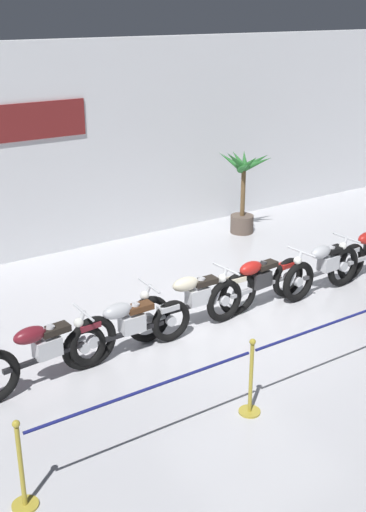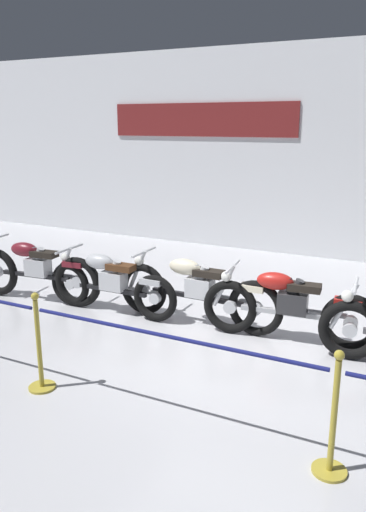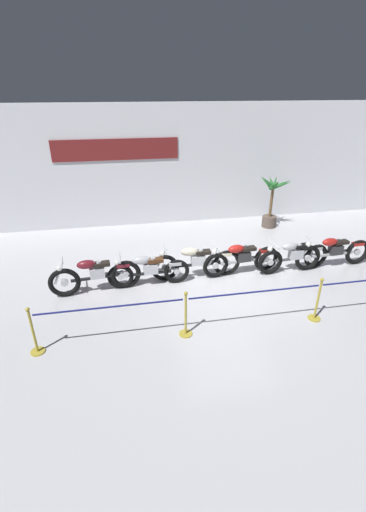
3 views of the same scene
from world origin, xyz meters
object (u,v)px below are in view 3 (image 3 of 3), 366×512
Objects in this scene: motorcycle_maroon_0 at (95,275)px; stanchion_far_left at (186,306)px; motorcycle_red_3 at (241,259)px; motorcycle_red_5 at (333,252)px; motorcycle_cream_2 at (196,262)px; stanchion_mid_right at (317,305)px; potted_palm_left_of_row at (272,201)px; stanchion_mid_left at (186,320)px; motorcycle_silver_4 at (294,256)px; motorcycle_silver_1 at (148,270)px.

stanchion_far_left reaches higher than motorcycle_maroon_0.
motorcycle_red_5 is at bearing -1.96° from motorcycle_red_3.
motorcycle_maroon_0 is at bearing -174.63° from motorcycle_cream_2.
motorcycle_cream_2 is at bearing 134.24° from stanchion_mid_right.
motorcycle_red_5 is 5.16m from stanchion_far_left.
stanchion_far_left is (-0.71, -2.28, 0.24)m from motorcycle_cream_2.
stanchion_mid_left is at bearing -127.45° from potted_palm_left_of_row.
motorcycle_red_5 is (2.69, -0.09, 0.01)m from motorcycle_red_3.
motorcycle_cream_2 reaches higher than motorcycle_silver_4.
stanchion_mid_right is (4.83, -2.04, -0.12)m from motorcycle_maroon_0.
motorcycle_cream_2 is at bearing 178.56° from motorcycle_red_5.
motorcycle_maroon_0 reaches higher than motorcycle_cream_2.
potted_palm_left_of_row reaches higher than stanchion_far_left.
stanchion_far_left reaches higher than motorcycle_red_5.
stanchion_mid_right is at bearing -31.09° from motorcycle_silver_1.
motorcycle_silver_4 is 2.04× the size of stanchion_mid_left.
motorcycle_red_3 is at bearing 178.04° from motorcycle_red_5.
stanchion_mid_right is at bearing -22.88° from motorcycle_maroon_0.
stanchion_mid_left is (-4.67, -2.18, -0.12)m from motorcycle_red_5.
stanchion_far_left is 8.24× the size of stanchion_mid_right.
potted_palm_left_of_row is (0.72, 3.29, 0.50)m from motorcycle_silver_4.
potted_palm_left_of_row reaches higher than motorcycle_cream_2.
motorcycle_cream_2 is 2.31× the size of stanchion_mid_left.
motorcycle_cream_2 is (2.61, 0.25, 0.00)m from motorcycle_maroon_0.
motorcycle_red_5 is 2.79m from stanchion_mid_right.
stanchion_mid_right is (-0.53, -2.17, -0.11)m from motorcycle_silver_4.
motorcycle_maroon_0 reaches higher than motorcycle_red_3.
motorcycle_maroon_0 is 1.02× the size of motorcycle_red_3.
stanchion_far_left reaches higher than motorcycle_cream_2.
motorcycle_red_5 reaches higher than motorcycle_silver_4.
motorcycle_red_3 is 3.02m from stanchion_far_left.
motorcycle_maroon_0 is at bearing 133.02° from stanchion_far_left.
motorcycle_maroon_0 is 1.05× the size of motorcycle_silver_4.
potted_palm_left_of_row is at bearing 29.37° from motorcycle_maroon_0.
motorcycle_cream_2 is 3.96m from motorcycle_red_5.
motorcycle_silver_4 is at bearing -102.35° from potted_palm_left_of_row.
stanchion_far_left reaches higher than motorcycle_silver_1.
motorcycle_maroon_0 is 5.36m from motorcycle_silver_4.
stanchion_mid_right is at bearing 0.00° from stanchion_far_left.
stanchion_far_left is 8.24× the size of stanchion_mid_left.
stanchion_mid_left is (-1.98, -2.28, -0.11)m from motorcycle_red_3.
motorcycle_silver_4 is 1.21m from motorcycle_red_5.
stanchion_mid_right reaches higher than motorcycle_cream_2.
potted_palm_left_of_row reaches higher than motorcycle_silver_1.
motorcycle_maroon_0 is 1.17× the size of potted_palm_left_of_row.
motorcycle_maroon_0 is 0.96× the size of motorcycle_red_5.
potted_palm_left_of_row is at bearing 35.17° from motorcycle_silver_1.
motorcycle_silver_1 is at bearing -179.22° from motorcycle_red_5.
motorcycle_maroon_0 is at bearing 157.12° from stanchion_mid_right.
motorcycle_red_5 is (6.57, 0.15, -0.01)m from motorcycle_maroon_0.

